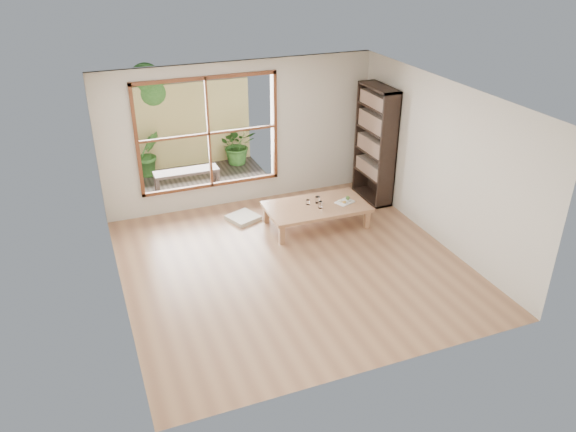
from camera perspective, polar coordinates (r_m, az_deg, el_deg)
name	(u,v)px	position (r m, az deg, el deg)	size (l,w,h in m)	color
ground	(292,264)	(8.62, 0.40, -4.88)	(5.00, 5.00, 0.00)	#A77A53
low_table	(316,208)	(9.60, 2.89, 0.86)	(1.74, 1.00, 0.38)	#9B6C4B
floor_cushion	(243,218)	(9.93, -4.57, -0.17)	(0.48, 0.48, 0.07)	beige
bookshelf	(375,144)	(10.45, 8.86, 7.20)	(0.34, 0.96, 2.14)	black
glass_tall	(320,205)	(9.46, 3.30, 1.16)	(0.07, 0.07, 0.12)	silver
glass_mid	(317,200)	(9.64, 3.00, 1.64)	(0.08, 0.08, 0.11)	silver
glass_short	(318,199)	(9.68, 3.03, 1.72)	(0.08, 0.08, 0.10)	silver
glass_small	(308,202)	(9.58, 2.03, 1.41)	(0.07, 0.07, 0.08)	silver
food_tray	(345,201)	(9.71, 5.84, 1.53)	(0.36, 0.31, 0.09)	white
deck	(199,183)	(11.51, -9.02, 3.35)	(2.80, 2.00, 0.05)	#372F28
garden_bench	(186,173)	(11.08, -10.29, 4.30)	(1.25, 0.37, 0.39)	black
bamboo_fence	(185,126)	(12.12, -10.44, 9.01)	(2.80, 0.06, 1.80)	tan
shrub_right	(238,145)	(12.20, -5.13, 7.23)	(0.76, 0.66, 0.85)	#366425
shrub_left	(148,154)	(11.86, -14.00, 6.17)	(0.52, 0.42, 0.94)	#366425
garden_tree	(146,91)	(12.10, -14.23, 12.20)	(1.04, 0.85, 2.22)	#4C3D2D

